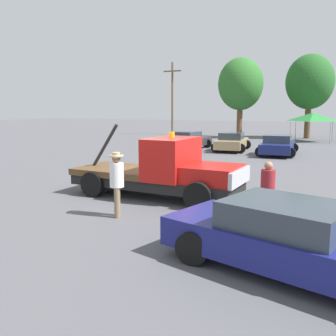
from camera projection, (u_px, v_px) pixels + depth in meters
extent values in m
plane|color=#545459|center=(155.00, 197.00, 13.11)|extent=(160.00, 160.00, 0.00)
cube|color=black|center=(155.00, 182.00, 13.03)|extent=(5.96, 2.03, 0.35)
cube|color=red|center=(213.00, 174.00, 11.99)|extent=(1.69, 1.85, 0.55)
cube|color=silver|center=(240.00, 177.00, 11.59)|extent=(0.15, 1.93, 0.50)
cube|color=red|center=(172.00, 158.00, 12.60)|extent=(1.34, 2.16, 1.38)
cube|color=brown|center=(120.00, 171.00, 13.66)|extent=(3.00, 2.19, 0.22)
cylinder|color=black|center=(105.00, 146.00, 13.81)|extent=(1.19, 0.14, 1.63)
cylinder|color=orange|center=(172.00, 135.00, 12.47)|extent=(0.18, 0.18, 0.20)
cylinder|color=black|center=(221.00, 184.00, 13.00)|extent=(0.88, 0.26, 0.88)
cylinder|color=black|center=(198.00, 197.00, 11.22)|extent=(0.88, 0.26, 0.88)
cylinder|color=black|center=(125.00, 175.00, 14.81)|extent=(0.88, 0.26, 0.88)
cylinder|color=black|center=(93.00, 184.00, 13.03)|extent=(0.88, 0.26, 0.88)
cube|color=navy|center=(297.00, 246.00, 6.91)|extent=(5.40, 3.13, 0.60)
cube|color=#333D47|center=(286.00, 215.00, 6.98)|extent=(2.49, 2.18, 0.50)
cylinder|color=black|center=(240.00, 226.00, 8.74)|extent=(0.68, 0.22, 0.68)
cylinder|color=black|center=(193.00, 248.00, 7.36)|extent=(0.68, 0.22, 0.68)
cylinder|color=#475B84|center=(267.00, 208.00, 10.04)|extent=(0.15, 0.15, 0.82)
cylinder|color=#475B84|center=(267.00, 210.00, 9.85)|extent=(0.15, 0.15, 0.82)
cylinder|color=maroon|center=(268.00, 182.00, 9.83)|extent=(0.38, 0.38, 0.65)
sphere|color=#A87A56|center=(269.00, 166.00, 9.76)|extent=(0.22, 0.22, 0.22)
cylinder|color=#847051|center=(117.00, 203.00, 10.51)|extent=(0.16, 0.16, 0.87)
cylinder|color=#847051|center=(117.00, 201.00, 10.72)|extent=(0.16, 0.16, 0.87)
cylinder|color=white|center=(117.00, 175.00, 10.49)|extent=(0.40, 0.40, 0.69)
sphere|color=brown|center=(116.00, 159.00, 10.42)|extent=(0.23, 0.23, 0.23)
torus|color=tan|center=(116.00, 156.00, 10.41)|extent=(0.41, 0.41, 0.06)
cylinder|color=tan|center=(116.00, 154.00, 10.40)|extent=(0.21, 0.21, 0.11)
cube|color=#2D2D33|center=(188.00, 142.00, 28.55)|extent=(2.39, 4.58, 0.60)
cube|color=#333D47|center=(186.00, 135.00, 28.28)|extent=(1.87, 2.03, 0.50)
cylinder|color=black|center=(188.00, 142.00, 30.30)|extent=(0.68, 0.22, 0.68)
cylinder|color=black|center=(207.00, 143.00, 29.33)|extent=(0.68, 0.22, 0.68)
cylinder|color=black|center=(167.00, 145.00, 27.83)|extent=(0.68, 0.22, 0.68)
cylinder|color=black|center=(188.00, 147.00, 26.86)|extent=(0.68, 0.22, 0.68)
cube|color=tan|center=(232.00, 143.00, 27.29)|extent=(2.35, 4.61, 0.60)
cube|color=#333D47|center=(231.00, 136.00, 26.99)|extent=(1.81, 2.04, 0.50)
cylinder|color=black|center=(224.00, 144.00, 29.00)|extent=(0.68, 0.22, 0.68)
cylinder|color=black|center=(246.00, 145.00, 28.44)|extent=(0.68, 0.22, 0.68)
cylinder|color=black|center=(216.00, 148.00, 26.20)|extent=(0.68, 0.22, 0.68)
cylinder|color=black|center=(240.00, 148.00, 25.64)|extent=(0.68, 0.22, 0.68)
cube|color=navy|center=(278.00, 147.00, 24.87)|extent=(2.27, 4.89, 0.60)
cube|color=#333D47|center=(278.00, 139.00, 24.56)|extent=(1.82, 2.12, 0.50)
cylinder|color=black|center=(267.00, 147.00, 26.71)|extent=(0.68, 0.22, 0.68)
cylinder|color=black|center=(293.00, 148.00, 26.05)|extent=(0.68, 0.22, 0.68)
cylinder|color=black|center=(260.00, 152.00, 23.75)|extent=(0.68, 0.22, 0.68)
cylinder|color=black|center=(290.00, 153.00, 23.09)|extent=(0.68, 0.22, 0.68)
cylinder|color=#9E9EA3|center=(290.00, 132.00, 33.87)|extent=(0.07, 0.07, 1.92)
cylinder|color=#9E9EA3|center=(330.00, 133.00, 32.40)|extent=(0.07, 0.07, 1.92)
cylinder|color=#9E9EA3|center=(296.00, 130.00, 36.83)|extent=(0.07, 0.07, 1.92)
cylinder|color=#9E9EA3|center=(332.00, 131.00, 35.36)|extent=(0.07, 0.07, 1.92)
pyramid|color=#287F38|center=(313.00, 117.00, 34.40)|extent=(3.34, 3.34, 0.75)
cylinder|color=brown|center=(307.00, 124.00, 38.35)|extent=(0.59, 0.59, 2.96)
ellipsoid|color=#235B23|center=(310.00, 82.00, 37.69)|extent=(4.74, 4.74, 5.50)
cylinder|color=brown|center=(239.00, 124.00, 39.12)|extent=(0.58, 0.58, 2.88)
ellipsoid|color=#2D6B28|center=(241.00, 84.00, 38.47)|extent=(4.60, 4.60, 5.34)
cylinder|color=brown|center=(172.00, 99.00, 43.32)|extent=(0.24, 0.24, 8.28)
cube|color=brown|center=(172.00, 71.00, 42.82)|extent=(2.20, 0.14, 0.14)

